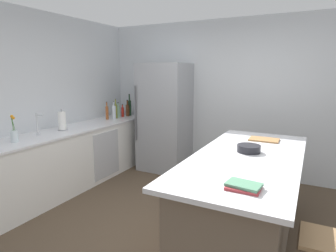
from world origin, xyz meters
The scene contains 19 objects.
ground_plane centered at (0.00, 0.00, 0.00)m, with size 7.20×7.20×0.00m, color #4C3D2D.
wall_rear centered at (0.00, 2.25, 1.30)m, with size 6.00×0.10×2.60m, color silver.
wall_left centered at (-2.45, 0.00, 1.30)m, with size 0.10×6.00×2.60m, color silver.
counter_run_left centered at (-2.08, 0.53, 0.45)m, with size 0.67×3.18×0.90m.
kitchen_island centered at (0.60, 0.22, 0.47)m, with size 0.99×2.29×0.93m.
refrigerator centered at (-1.20, 1.86, 0.94)m, with size 0.82×0.71×1.89m.
sink_faucet centered at (-2.12, -0.01, 1.06)m, with size 0.15×0.05×0.30m.
flower_vase centered at (-2.05, -0.41, 1.00)m, with size 0.09×0.09×0.34m.
paper_towel_roll centered at (-2.10, 0.37, 1.03)m, with size 0.14×0.14×0.31m.
wine_bottle centered at (-2.04, 1.99, 1.06)m, with size 0.07×0.07×0.42m.
syrup_bottle centered at (-2.03, 1.91, 1.02)m, with size 0.07×0.07×0.31m.
hot_sauce_bottle centered at (-2.07, 1.80, 1.00)m, with size 0.05×0.05×0.24m.
gin_bottle centered at (-2.10, 1.71, 1.02)m, with size 0.07×0.07×0.28m.
olive_oil_bottle centered at (-2.08, 1.61, 1.04)m, with size 0.06×0.06×0.35m.
soda_bottle centered at (-2.05, 1.52, 1.03)m, with size 0.07×0.07×0.32m.
vinegar_bottle centered at (-2.13, 1.43, 1.03)m, with size 0.05×0.05×0.32m.
cookbook_stack centered at (0.74, -0.60, 0.95)m, with size 0.25×0.19×0.04m.
mixing_bowl centered at (0.58, 0.36, 0.97)m, with size 0.24×0.24×0.07m.
cutting_board centered at (0.64, 0.96, 0.94)m, with size 0.35×0.24×0.02m.
Camera 1 is at (1.13, -2.52, 1.74)m, focal length 30.23 mm.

